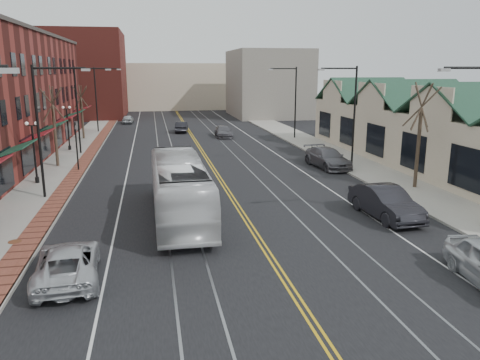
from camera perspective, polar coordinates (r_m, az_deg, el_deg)
name	(u,v)px	position (r m, az deg, el deg)	size (l,w,h in m)	color
ground	(302,307)	(16.63, 7.57, -15.08)	(160.00, 160.00, 0.00)	black
sidewalk_left	(50,183)	(35.48, -22.19, -0.37)	(4.00, 120.00, 0.15)	gray
sidewalk_right	(368,170)	(38.57, 15.31, 1.20)	(4.00, 120.00, 0.15)	gray
building_right	(439,140)	(41.17, 23.06, 4.50)	(8.00, 36.00, 4.60)	beige
backdrop_left	(81,75)	(84.59, -18.78, 12.07)	(14.00, 18.00, 14.00)	maroon
backdrop_mid	(173,86)	(99.02, -8.11, 11.27)	(22.00, 14.00, 9.00)	beige
backdrop_right	(268,84)	(81.32, 3.42, 11.66)	(12.00, 16.00, 11.00)	slate
streetlight_l_1	(45,118)	(30.63, -22.67, 6.98)	(3.33, 0.25, 8.00)	black
streetlight_l_2	(82,101)	(46.36, -18.72, 9.13)	(3.33, 0.25, 8.00)	black
streetlight_l_3	(99,93)	(62.22, -16.77, 10.17)	(3.33, 0.25, 8.00)	black
streetlight_r_1	(350,105)	(39.28, 13.22, 8.84)	(3.33, 0.25, 8.00)	black
streetlight_r_2	(292,95)	(54.28, 6.34, 10.26)	(3.33, 0.25, 8.00)	black
lamppost_l_2	(35,154)	(35.24, -23.76, 2.94)	(0.84, 0.28, 4.27)	black
lamppost_l_3	(68,129)	(48.84, -20.21, 5.86)	(0.84, 0.28, 4.27)	black
tree_left_near	(54,125)	(40.82, -21.70, 6.27)	(1.78, 1.37, 6.48)	#382B21
tree_left_far	(82,111)	(56.56, -18.73, 7.99)	(1.66, 1.28, 6.02)	#382B21
tree_right_mid	(419,134)	(33.03, 21.01, 5.28)	(1.90, 1.46, 6.93)	#382B21
manhole_far	(15,242)	(24.04, -25.76, -6.78)	(0.60, 0.60, 0.02)	#592D19
traffic_signal	(76,142)	(38.69, -19.33, 4.38)	(0.18, 0.15, 3.80)	black
transit_bus	(180,188)	(25.40, -7.38, -1.03)	(2.73, 11.66, 3.25)	silver
parked_suv	(68,263)	(19.26, -20.27, -9.46)	(2.29, 4.96, 1.38)	silver
parked_car_b	(385,202)	(26.53, 17.31, -2.62)	(1.82, 5.23, 1.72)	black
parked_car_c	(328,158)	(39.00, 10.64, 2.65)	(2.23, 5.47, 1.59)	#5C5B62
parked_car_d	(320,155)	(40.74, 9.68, 3.00)	(1.65, 4.09, 1.39)	black
distant_car_left	(182,127)	(60.68, -7.13, 6.44)	(1.44, 4.13, 1.36)	black
distant_car_right	(223,131)	(55.96, -2.03, 5.93)	(1.85, 4.55, 1.32)	#59575E
distant_car_far	(128,119)	(72.17, -13.52, 7.24)	(1.52, 3.78, 1.29)	#B3B7BB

